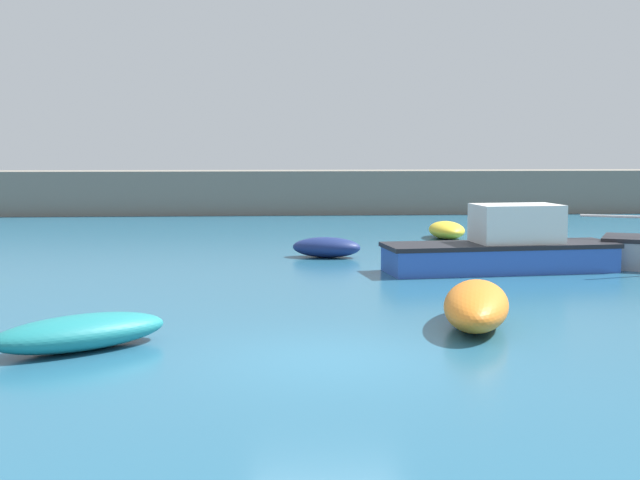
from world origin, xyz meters
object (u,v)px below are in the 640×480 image
(rowboat_blue_near, at_px, (476,305))
(rowboat_white_midwater, at_px, (447,230))
(cabin_cruiser_white, at_px, (505,247))
(dinghy_near_pier, at_px, (326,247))
(open_tender_yellow, at_px, (80,333))

(rowboat_blue_near, relative_size, rowboat_white_midwater, 1.38)
(cabin_cruiser_white, distance_m, dinghy_near_pier, 5.81)
(dinghy_near_pier, bearing_deg, rowboat_blue_near, 114.98)
(dinghy_near_pier, bearing_deg, open_tender_yellow, 81.64)
(open_tender_yellow, bearing_deg, rowboat_white_midwater, 25.23)
(rowboat_white_midwater, bearing_deg, cabin_cruiser_white, -179.17)
(rowboat_blue_near, distance_m, cabin_cruiser_white, 7.87)
(open_tender_yellow, height_order, rowboat_white_midwater, rowboat_white_midwater)
(rowboat_blue_near, distance_m, open_tender_yellow, 7.33)
(open_tender_yellow, bearing_deg, dinghy_near_pier, 32.27)
(cabin_cruiser_white, xyz_separation_m, dinghy_near_pier, (-4.67, 3.44, -0.35))
(dinghy_near_pier, bearing_deg, cabin_cruiser_white, 157.95)
(cabin_cruiser_white, xyz_separation_m, rowboat_white_midwater, (0.25, 8.76, -0.34))
(dinghy_near_pier, xyz_separation_m, rowboat_white_midwater, (4.92, 5.32, 0.01))
(dinghy_near_pier, height_order, rowboat_white_midwater, rowboat_white_midwater)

